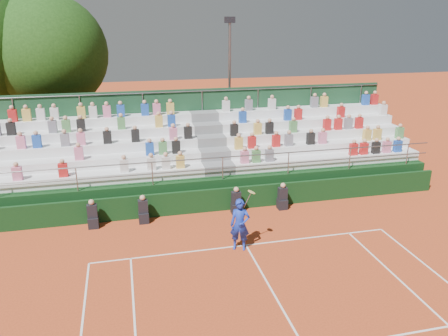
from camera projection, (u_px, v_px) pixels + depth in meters
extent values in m
plane|color=#BD461F|center=(246.00, 245.00, 15.85)|extent=(90.00, 90.00, 0.00)
cube|color=white|center=(246.00, 245.00, 15.85)|extent=(11.00, 0.06, 0.01)
cube|color=white|center=(276.00, 297.00, 12.91)|extent=(0.06, 6.40, 0.01)
cube|color=black|center=(226.00, 199.00, 18.64)|extent=(20.00, 0.15, 1.00)
cube|color=black|center=(93.00, 222.00, 17.14)|extent=(0.40, 0.40, 0.44)
cube|color=black|center=(92.00, 211.00, 16.98)|extent=(0.38, 0.25, 0.55)
sphere|color=tan|center=(91.00, 202.00, 16.86)|extent=(0.22, 0.22, 0.22)
cube|color=black|center=(144.00, 217.00, 17.56)|extent=(0.40, 0.40, 0.44)
cube|color=black|center=(143.00, 206.00, 17.40)|extent=(0.38, 0.25, 0.55)
sphere|color=tan|center=(142.00, 198.00, 17.28)|extent=(0.22, 0.22, 0.22)
cube|color=black|center=(236.00, 208.00, 18.39)|extent=(0.40, 0.40, 0.44)
cube|color=black|center=(236.00, 198.00, 18.23)|extent=(0.38, 0.25, 0.55)
sphere|color=tan|center=(236.00, 189.00, 18.11)|extent=(0.22, 0.22, 0.22)
cube|color=black|center=(282.00, 204.00, 18.83)|extent=(0.40, 0.40, 0.44)
cube|color=black|center=(283.00, 194.00, 18.68)|extent=(0.38, 0.25, 0.55)
sphere|color=tan|center=(283.00, 185.00, 18.55)|extent=(0.22, 0.22, 0.22)
cube|color=black|center=(211.00, 173.00, 21.46)|extent=(20.00, 5.20, 1.20)
cube|color=white|center=(95.00, 178.00, 18.50)|extent=(9.30, 0.85, 0.42)
cube|color=white|center=(328.00, 160.00, 20.80)|extent=(9.30, 0.85, 0.42)
cube|color=slate|center=(218.00, 168.00, 19.65)|extent=(1.40, 0.85, 0.42)
cube|color=white|center=(95.00, 162.00, 19.15)|extent=(9.30, 0.85, 0.42)
cube|color=white|center=(321.00, 147.00, 21.45)|extent=(9.30, 0.85, 0.42)
cube|color=slate|center=(214.00, 154.00, 20.30)|extent=(1.40, 0.85, 0.42)
cube|color=white|center=(95.00, 148.00, 19.79)|extent=(9.30, 0.85, 0.42)
cube|color=white|center=(314.00, 134.00, 22.10)|extent=(9.30, 0.85, 0.42)
cube|color=slate|center=(211.00, 141.00, 20.94)|extent=(1.40, 0.85, 0.42)
cube|color=white|center=(95.00, 134.00, 20.44)|extent=(9.30, 0.85, 0.42)
cube|color=white|center=(308.00, 122.00, 22.74)|extent=(9.30, 0.85, 0.42)
cube|color=slate|center=(207.00, 128.00, 21.59)|extent=(1.40, 0.85, 0.42)
cube|color=white|center=(95.00, 121.00, 21.08)|extent=(9.30, 0.85, 0.42)
cube|color=white|center=(302.00, 111.00, 23.39)|extent=(9.30, 0.85, 0.42)
cube|color=slate|center=(204.00, 116.00, 22.23)|extent=(1.40, 0.85, 0.42)
cube|color=#1A4327|center=(202.00, 131.00, 23.01)|extent=(20.00, 0.12, 4.40)
cylinder|color=gray|center=(223.00, 157.00, 18.59)|extent=(20.00, 0.05, 0.05)
cylinder|color=gray|center=(202.00, 91.00, 22.23)|extent=(20.00, 0.05, 0.05)
cube|color=pink|center=(17.00, 173.00, 17.56)|extent=(0.36, 0.24, 0.56)
cube|color=red|center=(63.00, 170.00, 17.94)|extent=(0.36, 0.24, 0.56)
cube|color=silver|center=(124.00, 166.00, 18.47)|extent=(0.36, 0.24, 0.56)
cube|color=silver|center=(151.00, 164.00, 18.71)|extent=(0.36, 0.24, 0.56)
cube|color=silver|center=(166.00, 163.00, 18.85)|extent=(0.36, 0.24, 0.56)
cube|color=gold|center=(180.00, 162.00, 18.98)|extent=(0.36, 0.24, 0.56)
cube|color=pink|center=(79.00, 153.00, 18.71)|extent=(0.36, 0.24, 0.56)
cube|color=#1E4CB2|center=(150.00, 149.00, 19.36)|extent=(0.36, 0.24, 0.56)
cube|color=#4C8C4C|center=(163.00, 148.00, 19.49)|extent=(0.36, 0.24, 0.56)
cube|color=black|center=(176.00, 147.00, 19.61)|extent=(0.36, 0.24, 0.56)
cube|color=pink|center=(21.00, 142.00, 18.84)|extent=(0.36, 0.24, 0.56)
cube|color=#1E4CB2|center=(37.00, 141.00, 18.98)|extent=(0.36, 0.24, 0.56)
cube|color=slate|center=(65.00, 140.00, 19.23)|extent=(0.36, 0.24, 0.56)
cube|color=pink|center=(81.00, 139.00, 19.37)|extent=(0.36, 0.24, 0.56)
cube|color=black|center=(107.00, 137.00, 19.62)|extent=(0.36, 0.24, 0.56)
cube|color=black|center=(135.00, 136.00, 19.89)|extent=(0.36, 0.24, 0.56)
cube|color=pink|center=(173.00, 134.00, 20.26)|extent=(0.36, 0.24, 0.56)
cube|color=black|center=(188.00, 133.00, 20.41)|extent=(0.36, 0.24, 0.56)
cube|color=black|center=(11.00, 129.00, 19.37)|extent=(0.36, 0.24, 0.56)
cube|color=slate|center=(53.00, 127.00, 19.75)|extent=(0.36, 0.24, 0.56)
cube|color=#4C8C4C|center=(66.00, 126.00, 19.88)|extent=(0.36, 0.24, 0.56)
cube|color=black|center=(81.00, 125.00, 20.02)|extent=(0.36, 0.24, 0.56)
cube|color=#4C8C4C|center=(121.00, 123.00, 20.40)|extent=(0.36, 0.24, 0.56)
cube|color=gold|center=(159.00, 121.00, 20.78)|extent=(0.36, 0.24, 0.56)
cube|color=#1E4CB2|center=(171.00, 121.00, 20.91)|extent=(0.36, 0.24, 0.56)
cube|color=red|center=(13.00, 116.00, 20.01)|extent=(0.36, 0.24, 0.56)
cube|color=gold|center=(27.00, 115.00, 20.14)|extent=(0.36, 0.24, 0.56)
cube|color=silver|center=(41.00, 114.00, 20.27)|extent=(0.36, 0.24, 0.56)
cube|color=silver|center=(55.00, 114.00, 20.40)|extent=(0.36, 0.24, 0.56)
cube|color=gold|center=(81.00, 113.00, 20.66)|extent=(0.36, 0.24, 0.56)
cube|color=silver|center=(93.00, 112.00, 20.77)|extent=(0.36, 0.24, 0.56)
cube|color=pink|center=(107.00, 111.00, 20.91)|extent=(0.36, 0.24, 0.56)
cube|color=#1E4CB2|center=(121.00, 111.00, 21.05)|extent=(0.36, 0.24, 0.56)
cube|color=#1E4CB2|center=(145.00, 110.00, 21.30)|extent=(0.36, 0.24, 0.56)
cube|color=pink|center=(157.00, 109.00, 21.42)|extent=(0.36, 0.24, 0.56)
cube|color=gold|center=(170.00, 109.00, 21.57)|extent=(0.36, 0.24, 0.56)
cube|color=pink|center=(245.00, 157.00, 19.61)|extent=(0.36, 0.24, 0.56)
cube|color=#4C8C4C|center=(256.00, 156.00, 19.73)|extent=(0.36, 0.24, 0.56)
cube|color=slate|center=(269.00, 155.00, 19.86)|extent=(0.36, 0.24, 0.56)
cube|color=red|center=(353.00, 149.00, 20.77)|extent=(0.36, 0.24, 0.56)
cube|color=red|center=(364.00, 149.00, 20.89)|extent=(0.36, 0.24, 0.56)
cube|color=black|center=(376.00, 148.00, 21.03)|extent=(0.36, 0.24, 0.56)
cube|color=pink|center=(387.00, 147.00, 21.15)|extent=(0.36, 0.24, 0.56)
cube|color=#1E4CB2|center=(398.00, 146.00, 21.28)|extent=(0.36, 0.24, 0.56)
cube|color=gold|center=(239.00, 143.00, 20.24)|extent=(0.36, 0.24, 0.56)
cube|color=red|center=(252.00, 142.00, 20.38)|extent=(0.36, 0.24, 0.56)
cube|color=red|center=(276.00, 141.00, 20.64)|extent=(0.36, 0.24, 0.56)
cube|color=slate|center=(289.00, 140.00, 20.78)|extent=(0.36, 0.24, 0.56)
cube|color=black|center=(311.00, 139.00, 21.02)|extent=(0.36, 0.24, 0.56)
cube|color=pink|center=(322.00, 138.00, 21.15)|extent=(0.36, 0.24, 0.56)
cube|color=gold|center=(367.00, 135.00, 21.66)|extent=(0.36, 0.24, 0.56)
cube|color=gold|center=(377.00, 134.00, 21.79)|extent=(0.36, 0.24, 0.56)
cube|color=#4C8C4C|center=(399.00, 133.00, 22.06)|extent=(0.36, 0.24, 0.56)
cube|color=black|center=(234.00, 130.00, 20.89)|extent=(0.36, 0.24, 0.56)
cube|color=gold|center=(258.00, 129.00, 21.14)|extent=(0.36, 0.24, 0.56)
cube|color=black|center=(269.00, 128.00, 21.27)|extent=(0.36, 0.24, 0.56)
cube|color=#4C8C4C|center=(293.00, 127.00, 21.54)|extent=(0.36, 0.24, 0.56)
cube|color=red|center=(327.00, 125.00, 21.93)|extent=(0.36, 0.24, 0.56)
cube|color=red|center=(338.00, 124.00, 22.06)|extent=(0.36, 0.24, 0.56)
cube|color=slate|center=(348.00, 123.00, 22.18)|extent=(0.36, 0.24, 0.56)
cube|color=red|center=(359.00, 123.00, 22.31)|extent=(0.36, 0.24, 0.56)
cube|color=#1E4CB2|center=(243.00, 117.00, 21.67)|extent=(0.36, 0.24, 0.56)
cube|color=#1E4CB2|center=(288.00, 115.00, 22.19)|extent=(0.36, 0.24, 0.56)
cube|color=red|center=(298.00, 114.00, 22.31)|extent=(0.36, 0.24, 0.56)
cube|color=red|center=(341.00, 112.00, 22.82)|extent=(0.36, 0.24, 0.56)
cube|color=silver|center=(383.00, 110.00, 23.36)|extent=(0.36, 0.24, 0.56)
cube|color=silver|center=(226.00, 106.00, 22.18)|extent=(0.36, 0.24, 0.56)
cube|color=slate|center=(249.00, 105.00, 22.44)|extent=(0.36, 0.24, 0.56)
cube|color=silver|center=(272.00, 104.00, 22.71)|extent=(0.36, 0.24, 0.56)
cube|color=slate|center=(314.00, 102.00, 23.22)|extent=(0.36, 0.24, 0.56)
cube|color=gold|center=(324.00, 102.00, 23.34)|extent=(0.36, 0.24, 0.56)
cube|color=#1E4CB2|center=(366.00, 100.00, 23.87)|extent=(0.36, 0.24, 0.56)
cube|color=red|center=(374.00, 99.00, 23.99)|extent=(0.36, 0.24, 0.56)
imported|color=#1731AF|center=(240.00, 225.00, 15.32)|extent=(0.80, 0.65, 1.90)
cylinder|color=gray|center=(247.00, 200.00, 15.07)|extent=(0.26, 0.03, 0.51)
cylinder|color=#E5D866|center=(252.00, 192.00, 15.01)|extent=(0.26, 0.28, 0.14)
cylinder|color=#362013|center=(59.00, 129.00, 25.27)|extent=(0.50, 0.50, 3.49)
sphere|color=#16370F|center=(49.00, 53.00, 23.88)|extent=(6.28, 6.28, 6.28)
cylinder|color=gray|center=(230.00, 89.00, 26.26)|extent=(0.16, 0.16, 7.55)
cube|color=black|center=(230.00, 20.00, 24.97)|extent=(0.60, 0.25, 0.35)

